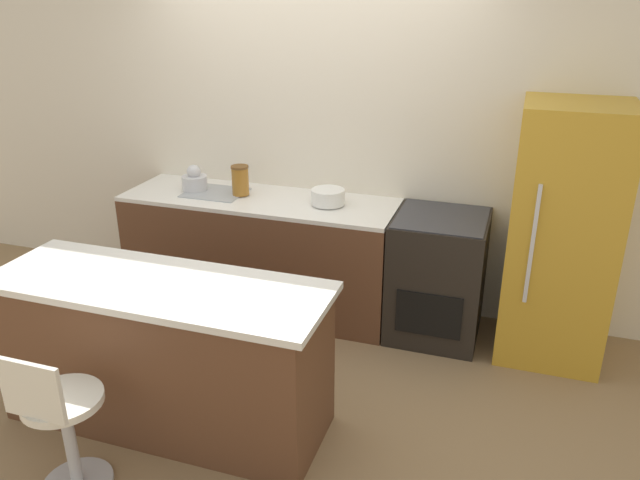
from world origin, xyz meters
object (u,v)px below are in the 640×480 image
object	(u,v)px
stool_chair	(62,425)
mixing_bowl	(328,197)
refrigerator	(562,235)
oven_range	(437,276)
kettle	(194,180)

from	to	relation	value
stool_chair	mixing_bowl	bearing A→B (deg)	72.88
refrigerator	stool_chair	bearing A→B (deg)	-136.61
stool_chair	oven_range	bearing A→B (deg)	55.16
mixing_bowl	oven_range	bearing A→B (deg)	-0.86
oven_range	kettle	bearing A→B (deg)	179.63
kettle	oven_range	bearing A→B (deg)	-0.37
stool_chair	kettle	bearing A→B (deg)	101.07
oven_range	mixing_bowl	size ratio (longest dim) A/B	3.69
kettle	mixing_bowl	xyz separation A→B (m)	(1.07, 0.00, -0.02)
oven_range	refrigerator	world-z (taller)	refrigerator
kettle	mixing_bowl	bearing A→B (deg)	0.00
oven_range	mixing_bowl	world-z (taller)	mixing_bowl
refrigerator	stool_chair	size ratio (longest dim) A/B	2.05
stool_chair	kettle	size ratio (longest dim) A/B	4.28
refrigerator	kettle	world-z (taller)	refrigerator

